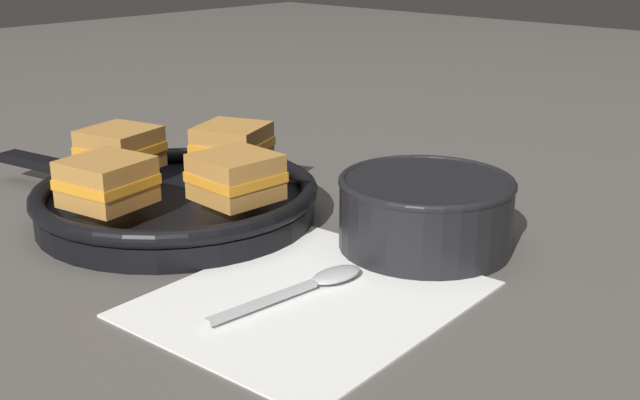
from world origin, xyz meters
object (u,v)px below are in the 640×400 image
at_px(sandwich_far_right, 236,177).
at_px(skillet, 175,200).
at_px(spoon, 317,282).
at_px(sandwich_near_left, 232,145).
at_px(soup_bowl, 426,209).
at_px(sandwich_far_left, 107,182).
at_px(sandwich_near_right, 120,149).

bearing_deg(sandwich_far_right, skillet, 95.00).
relative_size(spoon, sandwich_far_right, 2.08).
relative_size(spoon, sandwich_near_left, 1.70).
bearing_deg(skillet, soup_bowl, -65.25).
bearing_deg(skillet, sandwich_near_left, 3.49).
relative_size(spoon, sandwich_far_left, 1.92).
bearing_deg(sandwich_near_left, spoon, -116.17).
relative_size(sandwich_near_right, sandwich_far_left, 1.04).
bearing_deg(sandwich_far_left, spoon, -75.45).
distance_m(sandwich_near_right, sandwich_far_right, 0.18).
bearing_deg(sandwich_near_right, sandwich_far_left, -130.12).
xyz_separation_m(sandwich_near_right, sandwich_far_left, (-0.08, -0.10, 0.00)).
bearing_deg(spoon, sandwich_far_right, 81.20).
xyz_separation_m(sandwich_near_right, sandwich_far_right, (0.02, -0.18, 0.00)).
height_order(spoon, skillet, skillet).
bearing_deg(sandwich_near_left, soup_bowl, -84.34).
distance_m(sandwich_near_left, sandwich_far_right, 0.13).
distance_m(sandwich_near_right, sandwich_far_left, 0.13).
distance_m(skillet, sandwich_near_left, 0.10).
distance_m(soup_bowl, sandwich_near_left, 0.25).
height_order(soup_bowl, sandwich_near_left, sandwich_near_left).
bearing_deg(sandwich_far_right, soup_bowl, -55.89).
xyz_separation_m(spoon, sandwich_far_right, (0.04, 0.14, 0.06)).
relative_size(sandwich_near_left, sandwich_far_right, 1.22).
xyz_separation_m(skillet, sandwich_far_right, (0.01, -0.09, 0.04)).
bearing_deg(skillet, sandwich_near_right, 94.75).
bearing_deg(sandwich_near_left, sandwich_far_left, -175.12).
relative_size(spoon, skillet, 0.38).
xyz_separation_m(sandwich_near_left, sandwich_near_right, (-0.10, 0.08, 0.00)).
relative_size(soup_bowl, sandwich_near_left, 1.77).
height_order(skillet, sandwich_far_left, sandwich_far_left).
distance_m(soup_bowl, sandwich_near_right, 0.35).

